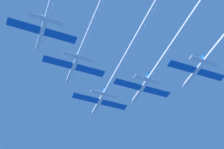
# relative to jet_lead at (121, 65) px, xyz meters

# --- Properties ---
(jet_lead) EXTENTS (20.36, 69.93, 3.37)m
(jet_lead) POSITION_rel_jet_lead_xyz_m (0.00, 0.00, 0.00)
(jet_lead) COLOR silver
(jet_left_wing) EXTENTS (20.36, 69.29, 3.37)m
(jet_left_wing) POSITION_rel_jet_lead_xyz_m (-13.90, -14.10, -0.38)
(jet_left_wing) COLOR silver
(jet_right_wing) EXTENTS (20.36, 71.53, 3.37)m
(jet_right_wing) POSITION_rel_jet_lead_xyz_m (11.04, -13.37, -0.44)
(jet_right_wing) COLOR silver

